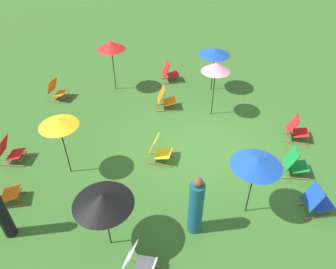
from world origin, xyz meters
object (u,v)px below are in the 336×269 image
(deckchair_8, at_px, (169,73))
(umbrella_3, at_px, (58,122))
(deckchair_1, at_px, (57,90))
(umbrella_1, at_px, (216,67))
(deckchair_3, at_px, (158,150))
(umbrella_5, at_px, (111,45))
(deckchair_5, at_px, (10,151))
(person_1, at_px, (196,207))
(deckchair_0, at_px, (296,130))
(deckchair_4, at_px, (165,99))
(umbrella_4, at_px, (215,52))
(deckchair_7, at_px, (137,262))
(deckchair_10, at_px, (316,201))
(deckchair_2, at_px, (3,192))
(deckchair_6, at_px, (295,164))
(umbrella_0, at_px, (257,162))
(umbrella_2, at_px, (103,199))

(deckchair_8, relative_size, umbrella_3, 0.47)
(deckchair_1, relative_size, umbrella_1, 0.44)
(deckchair_3, height_order, umbrella_5, umbrella_5)
(deckchair_5, relative_size, person_1, 0.49)
(deckchair_0, height_order, deckchair_4, same)
(umbrella_3, distance_m, umbrella_4, 6.35)
(deckchair_7, bearing_deg, deckchair_10, -52.18)
(deckchair_10, bearing_deg, deckchair_7, 102.38)
(deckchair_2, relative_size, deckchair_6, 1.02)
(deckchair_0, height_order, deckchair_3, same)
(deckchair_2, xyz_separation_m, umbrella_1, (4.20, -5.45, 1.43))
(person_1, bearing_deg, deckchair_6, 120.14)
(deckchair_0, relative_size, umbrella_4, 0.49)
(deckchair_0, bearing_deg, deckchair_10, -175.35)
(deckchair_4, distance_m, deckchair_6, 4.86)
(deckchair_7, bearing_deg, deckchair_6, -37.58)
(umbrella_3, bearing_deg, deckchair_0, -74.95)
(umbrella_0, bearing_deg, deckchair_0, -33.46)
(deckchair_10, relative_size, umbrella_0, 0.47)
(deckchair_1, xyz_separation_m, umbrella_3, (-3.77, -1.58, 1.35))
(deckchair_4, bearing_deg, umbrella_1, -108.57)
(umbrella_1, bearing_deg, deckchair_7, 162.45)
(umbrella_3, relative_size, person_1, 1.08)
(deckchair_10, bearing_deg, umbrella_4, 9.66)
(deckchair_3, xyz_separation_m, deckchair_8, (4.76, -0.10, 0.00))
(deckchair_0, bearing_deg, deckchair_6, 173.71)
(deckchair_8, xyz_separation_m, deckchair_10, (-6.43, -3.86, 0.00))
(deckchair_2, height_order, umbrella_4, umbrella_4)
(umbrella_4, bearing_deg, deckchair_0, -140.28)
(deckchair_0, bearing_deg, deckchair_8, 59.27)
(deckchair_2, bearing_deg, umbrella_3, -62.53)
(deckchair_1, height_order, umbrella_5, umbrella_5)
(deckchair_10, height_order, umbrella_1, umbrella_1)
(deckchair_3, relative_size, deckchair_8, 0.97)
(umbrella_0, bearing_deg, deckchair_5, 77.20)
(deckchair_4, bearing_deg, deckchair_8, -9.75)
(umbrella_0, bearing_deg, deckchair_2, 90.02)
(deckchair_7, xyz_separation_m, umbrella_1, (5.91, -1.87, 1.43))
(umbrella_4, bearing_deg, umbrella_2, 159.12)
(deckchair_1, distance_m, umbrella_3, 4.31)
(deckchair_3, distance_m, deckchair_4, 2.76)
(deckchair_5, distance_m, umbrella_0, 6.84)
(deckchair_4, xyz_separation_m, deckchair_5, (-3.01, 4.30, 0.00))
(umbrella_1, bearing_deg, deckchair_8, 34.53)
(deckchair_2, xyz_separation_m, umbrella_3, (1.14, -1.33, 1.35))
(deckchair_5, relative_size, deckchair_6, 1.00)
(umbrella_4, bearing_deg, umbrella_5, 92.25)
(deckchair_4, bearing_deg, umbrella_3, 135.30)
(deckchair_8, bearing_deg, deckchair_5, 122.27)
(deckchair_1, bearing_deg, umbrella_0, -110.97)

